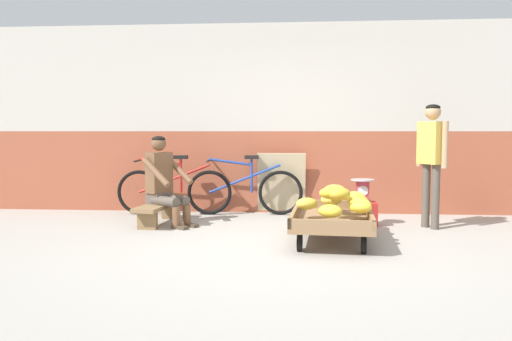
{
  "coord_description": "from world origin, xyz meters",
  "views": [
    {
      "loc": [
        0.24,
        -5.05,
        1.21
      ],
      "look_at": [
        -0.24,
        0.83,
        0.75
      ],
      "focal_mm": 36.05,
      "sensor_mm": 36.0,
      "label": 1
    }
  ],
  "objects_px": {
    "bicycle_far_left": "(244,190)",
    "sign_board": "(281,183)",
    "low_bench": "(160,209)",
    "bicycle_near_left": "(174,190)",
    "vendor_seated": "(164,181)",
    "customer_adult": "(432,152)",
    "plastic_crate": "(362,214)",
    "banana_cart": "(332,220)",
    "weighing_scale": "(362,190)"
  },
  "relations": [
    {
      "from": "banana_cart",
      "to": "customer_adult",
      "type": "bearing_deg",
      "value": 34.81
    },
    {
      "from": "vendor_seated",
      "to": "plastic_crate",
      "type": "xyz_separation_m",
      "value": [
        2.53,
        0.15,
        -0.42
      ]
    },
    {
      "from": "bicycle_near_left",
      "to": "weighing_scale",
      "type": "bearing_deg",
      "value": -14.21
    },
    {
      "from": "bicycle_far_left",
      "to": "sign_board",
      "type": "relative_size",
      "value": 1.87
    },
    {
      "from": "vendor_seated",
      "to": "plastic_crate",
      "type": "height_order",
      "value": "vendor_seated"
    },
    {
      "from": "customer_adult",
      "to": "plastic_crate",
      "type": "bearing_deg",
      "value": 172.01
    },
    {
      "from": "vendor_seated",
      "to": "sign_board",
      "type": "distance_m",
      "value": 1.81
    },
    {
      "from": "vendor_seated",
      "to": "bicycle_near_left",
      "type": "bearing_deg",
      "value": 94.8
    },
    {
      "from": "vendor_seated",
      "to": "bicycle_far_left",
      "type": "bearing_deg",
      "value": 42.73
    },
    {
      "from": "bicycle_near_left",
      "to": "customer_adult",
      "type": "relative_size",
      "value": 1.09
    },
    {
      "from": "plastic_crate",
      "to": "low_bench",
      "type": "bearing_deg",
      "value": -177.82
    },
    {
      "from": "banana_cart",
      "to": "vendor_seated",
      "type": "distance_m",
      "value": 2.27
    },
    {
      "from": "low_bench",
      "to": "weighing_scale",
      "type": "distance_m",
      "value": 2.62
    },
    {
      "from": "plastic_crate",
      "to": "bicycle_near_left",
      "type": "bearing_deg",
      "value": 165.81
    },
    {
      "from": "weighing_scale",
      "to": "bicycle_near_left",
      "type": "height_order",
      "value": "bicycle_near_left"
    },
    {
      "from": "low_bench",
      "to": "vendor_seated",
      "type": "distance_m",
      "value": 0.38
    },
    {
      "from": "low_bench",
      "to": "customer_adult",
      "type": "bearing_deg",
      "value": -0.27
    },
    {
      "from": "plastic_crate",
      "to": "bicycle_far_left",
      "type": "bearing_deg",
      "value": 155.3
    },
    {
      "from": "bicycle_far_left",
      "to": "customer_adult",
      "type": "distance_m",
      "value": 2.62
    },
    {
      "from": "plastic_crate",
      "to": "bicycle_near_left",
      "type": "xyz_separation_m",
      "value": [
        -2.6,
        0.66,
        0.2
      ]
    },
    {
      "from": "plastic_crate",
      "to": "customer_adult",
      "type": "xyz_separation_m",
      "value": [
        0.82,
        -0.12,
        0.8
      ]
    },
    {
      "from": "weighing_scale",
      "to": "customer_adult",
      "type": "relative_size",
      "value": 0.2
    },
    {
      "from": "customer_adult",
      "to": "sign_board",
      "type": "bearing_deg",
      "value": 151.86
    },
    {
      "from": "banana_cart",
      "to": "vendor_seated",
      "type": "xyz_separation_m",
      "value": [
        -2.08,
        0.85,
        0.33
      ]
    },
    {
      "from": "vendor_seated",
      "to": "bicycle_far_left",
      "type": "xyz_separation_m",
      "value": [
        0.95,
        0.88,
        -0.21
      ]
    },
    {
      "from": "banana_cart",
      "to": "weighing_scale",
      "type": "height_order",
      "value": "weighing_scale"
    },
    {
      "from": "low_bench",
      "to": "bicycle_far_left",
      "type": "height_order",
      "value": "bicycle_far_left"
    },
    {
      "from": "bicycle_far_left",
      "to": "sign_board",
      "type": "distance_m",
      "value": 0.56
    },
    {
      "from": "banana_cart",
      "to": "plastic_crate",
      "type": "relative_size",
      "value": 4.16
    },
    {
      "from": "vendor_seated",
      "to": "bicycle_far_left",
      "type": "height_order",
      "value": "vendor_seated"
    },
    {
      "from": "sign_board",
      "to": "customer_adult",
      "type": "relative_size",
      "value": 0.58
    },
    {
      "from": "low_bench",
      "to": "bicycle_near_left",
      "type": "height_order",
      "value": "bicycle_near_left"
    },
    {
      "from": "banana_cart",
      "to": "bicycle_near_left",
      "type": "relative_size",
      "value": 0.9
    },
    {
      "from": "bicycle_near_left",
      "to": "vendor_seated",
      "type": "bearing_deg",
      "value": -85.2
    },
    {
      "from": "weighing_scale",
      "to": "bicycle_far_left",
      "type": "relative_size",
      "value": 0.18
    },
    {
      "from": "bicycle_far_left",
      "to": "plastic_crate",
      "type": "bearing_deg",
      "value": -24.7
    },
    {
      "from": "low_bench",
      "to": "bicycle_far_left",
      "type": "xyz_separation_m",
      "value": [
        1.02,
        0.83,
        0.15
      ]
    },
    {
      "from": "sign_board",
      "to": "plastic_crate",
      "type": "bearing_deg",
      "value": -40.06
    },
    {
      "from": "banana_cart",
      "to": "bicycle_near_left",
      "type": "height_order",
      "value": "bicycle_near_left"
    },
    {
      "from": "weighing_scale",
      "to": "bicycle_near_left",
      "type": "relative_size",
      "value": 0.18
    },
    {
      "from": "low_bench",
      "to": "bicycle_near_left",
      "type": "relative_size",
      "value": 0.68
    },
    {
      "from": "banana_cart",
      "to": "weighing_scale",
      "type": "xyz_separation_m",
      "value": [
        0.45,
        1.0,
        0.21
      ]
    },
    {
      "from": "plastic_crate",
      "to": "customer_adult",
      "type": "relative_size",
      "value": 0.24
    },
    {
      "from": "low_bench",
      "to": "bicycle_far_left",
      "type": "bearing_deg",
      "value": 39.02
    },
    {
      "from": "plastic_crate",
      "to": "bicycle_far_left",
      "type": "relative_size",
      "value": 0.22
    },
    {
      "from": "plastic_crate",
      "to": "bicycle_near_left",
      "type": "relative_size",
      "value": 0.22
    },
    {
      "from": "banana_cart",
      "to": "bicycle_near_left",
      "type": "bearing_deg",
      "value": 142.44
    },
    {
      "from": "plastic_crate",
      "to": "sign_board",
      "type": "relative_size",
      "value": 0.41
    },
    {
      "from": "low_bench",
      "to": "vendor_seated",
      "type": "height_order",
      "value": "vendor_seated"
    },
    {
      "from": "low_bench",
      "to": "sign_board",
      "type": "distance_m",
      "value": 1.85
    }
  ]
}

